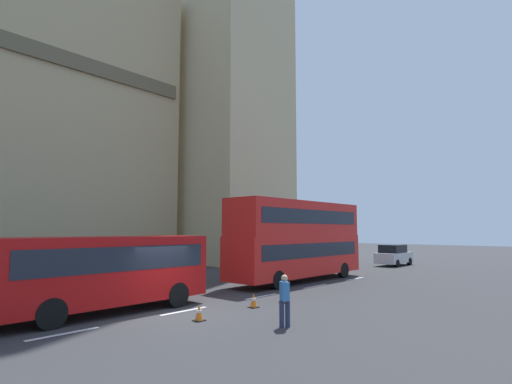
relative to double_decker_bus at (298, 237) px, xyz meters
The scene contains 8 objects.
ground_plane 11.46m from the double_decker_bus, 169.67° to the right, with size 160.00×160.00×0.00m, color #333335.
lane_centre_marking 13.14m from the double_decker_bus, behind, with size 34.40×0.16×0.01m.
double_decker_bus is the anchor object (origin of this frame).
sedan_lead 14.80m from the double_decker_bus, ahead, with size 4.40×1.86×1.85m.
traffic_cone_west 11.97m from the double_decker_bus, 161.49° to the right, with size 0.36×0.36×0.58m.
traffic_cone_middle 9.12m from the double_decker_bus, 156.37° to the right, with size 0.36×0.36×0.58m.
traffic_cone_east 7.83m from the double_decker_bus, 149.15° to the right, with size 0.36×0.36×0.58m.
pedestrian_by_kerb 11.94m from the double_decker_bus, 146.53° to the right, with size 0.43×0.46×1.69m.
Camera 1 is at (-9.51, -12.71, 3.16)m, focal length 28.09 mm.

